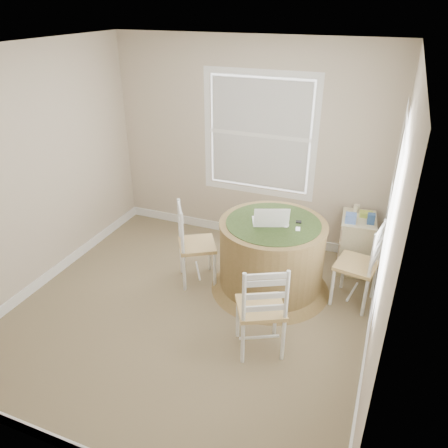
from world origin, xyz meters
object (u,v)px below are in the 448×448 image
at_px(round_table, 272,254).
at_px(laptop, 270,221).
at_px(chair_left, 197,244).
at_px(chair_right, 357,264).
at_px(corner_chest, 355,243).
at_px(chair_near, 261,307).

distance_m(round_table, laptop, 0.42).
xyz_separation_m(chair_left, chair_right, (1.73, 0.24, 0.00)).
relative_size(chair_left, chair_right, 1.00).
bearing_deg(laptop, corner_chest, -158.01).
bearing_deg(round_table, chair_left, 178.89).
distance_m(chair_right, corner_chest, 0.71).
distance_m(chair_near, laptop, 1.04).
height_order(laptop, corner_chest, laptop).
height_order(chair_left, corner_chest, chair_left).
height_order(chair_near, chair_right, same).
xyz_separation_m(chair_near, chair_right, (0.72, 1.05, 0.00)).
distance_m(chair_near, corner_chest, 1.87).
bearing_deg(chair_near, round_table, -107.07).
bearing_deg(round_table, laptop, -143.82).
xyz_separation_m(round_table, laptop, (-0.03, -0.03, 0.41)).
distance_m(chair_right, laptop, 1.02).
bearing_deg(chair_near, chair_right, -151.88).
height_order(chair_near, corner_chest, chair_near).
height_order(chair_near, laptop, laptop).
bearing_deg(round_table, corner_chest, 31.55).
relative_size(round_table, chair_right, 1.41).
relative_size(round_table, chair_near, 1.41).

